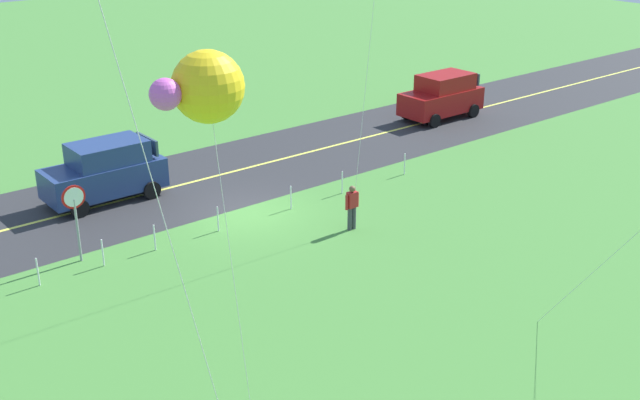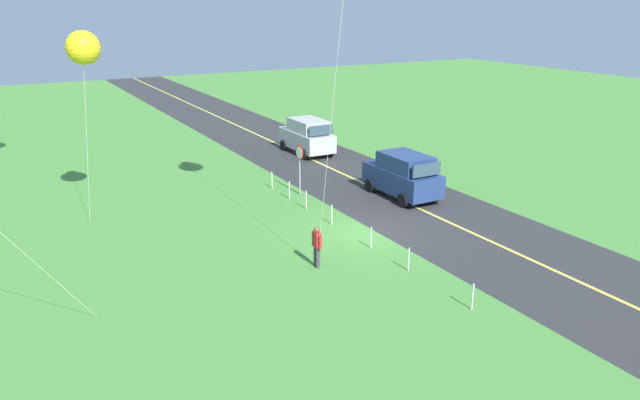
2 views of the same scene
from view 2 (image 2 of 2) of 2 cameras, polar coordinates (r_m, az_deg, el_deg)
ground_plane at (r=26.14m, az=4.24°, el=-3.21°), size 120.00×120.00×0.10m
asphalt_road at (r=28.39m, az=11.02°, el=-1.64°), size 120.00×7.00×0.00m
road_centre_stripe at (r=28.39m, az=11.02°, el=-1.63°), size 120.00×0.16×0.00m
car_suv_foreground at (r=30.77m, az=7.74°, el=2.34°), size 4.40×2.12×2.24m
car_parked_east_near at (r=39.45m, az=-1.21°, el=5.99°), size 4.40×2.12×2.24m
stop_sign at (r=30.78m, az=-1.91°, el=3.75°), size 0.76×0.08×2.56m
person_adult_near at (r=22.53m, az=-0.30°, el=-4.24°), size 0.58×0.22×1.60m
kite_pink_drift at (r=27.67m, az=-21.21°, el=13.08°), size 1.90×1.40×8.28m
fence_post_0 at (r=20.32m, az=14.02°, el=-8.72°), size 0.05×0.05×0.90m
fence_post_1 at (r=22.61m, az=8.26°, el=-5.50°), size 0.05×0.05×0.90m
fence_post_2 at (r=24.45m, az=4.79°, el=-3.51°), size 0.05×0.05×0.90m
fence_post_3 at (r=26.94m, az=1.09°, el=-1.37°), size 0.05×0.05×0.90m
fence_post_4 at (r=28.93m, az=-1.30°, el=0.02°), size 0.05×0.05×0.90m
fence_post_5 at (r=30.46m, az=-2.87°, el=0.93°), size 0.05×0.05×0.90m
fence_post_6 at (r=32.23m, az=-4.49°, el=1.87°), size 0.05×0.05×0.90m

